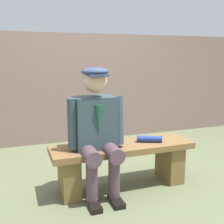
# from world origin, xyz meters

# --- Properties ---
(ground_plane) EXTENTS (30.00, 30.00, 0.00)m
(ground_plane) POSITION_xyz_m (0.00, 0.00, 0.00)
(ground_plane) COLOR #61694A
(bench) EXTENTS (1.49, 0.42, 0.47)m
(bench) POSITION_xyz_m (0.00, 0.00, 0.31)
(bench) COLOR brown
(bench) RESTS_ON ground
(seated_man) EXTENTS (0.56, 0.55, 1.26)m
(seated_man) POSITION_xyz_m (0.29, 0.06, 0.70)
(seated_man) COLOR #31444C
(seated_man) RESTS_ON ground
(rolled_magazine) EXTENTS (0.27, 0.17, 0.07)m
(rolled_magazine) POSITION_xyz_m (-0.30, 0.02, 0.50)
(rolled_magazine) COLOR navy
(rolled_magazine) RESTS_ON bench
(stadium_wall) EXTENTS (12.00, 0.24, 1.72)m
(stadium_wall) POSITION_xyz_m (0.00, -1.90, 0.86)
(stadium_wall) COLOR #816860
(stadium_wall) RESTS_ON ground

